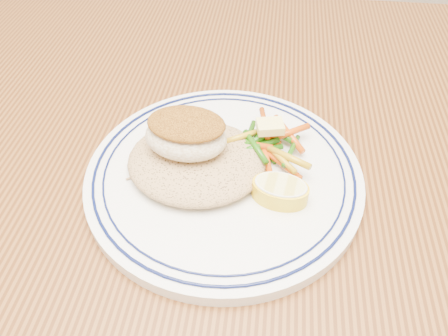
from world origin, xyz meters
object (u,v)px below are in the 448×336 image
lemon_wedge (280,190)px  plate (224,175)px  dining_table (213,215)px  fish_fillet (186,134)px  rice_pilaf (197,159)px  vegetable_pile (264,145)px

lemon_wedge → plate: bearing=152.6°
dining_table → fish_fillet: (-0.02, -0.02, 0.16)m
rice_pilaf → lemon_wedge: rice_pilaf is taller
fish_fillet → lemon_wedge: 0.11m
lemon_wedge → dining_table: bearing=143.3°
fish_fillet → lemon_wedge: size_ratio=1.48×
rice_pilaf → vegetable_pile: 0.08m
dining_table → fish_fillet: size_ratio=16.33×
fish_fillet → dining_table: bearing=43.4°
rice_pilaf → fish_fillet: (-0.01, 0.01, 0.03)m
vegetable_pile → lemon_wedge: bearing=-73.0°
plate → lemon_wedge: size_ratio=4.81×
dining_table → fish_fillet: 0.16m
rice_pilaf → fish_fillet: 0.03m
fish_fillet → rice_pilaf: bearing=-26.1°
rice_pilaf → lemon_wedge: (0.09, -0.03, -0.00)m
rice_pilaf → vegetable_pile: same height
plate → fish_fillet: bearing=171.1°
rice_pilaf → vegetable_pile: (0.07, 0.03, -0.00)m
plate → vegetable_pile: vegetable_pile is taller
lemon_wedge → vegetable_pile: bearing=107.0°
rice_pilaf → fish_fillet: bearing=153.9°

